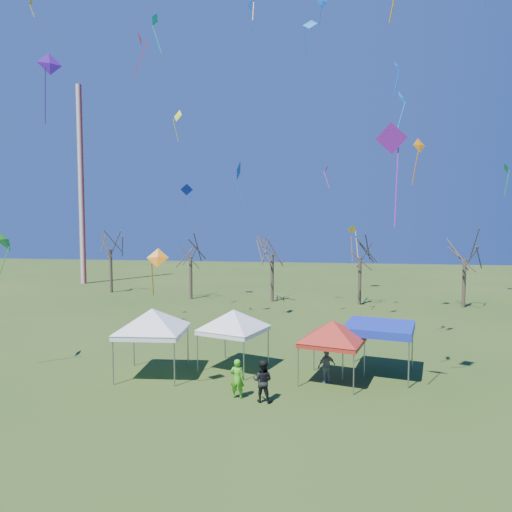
{
  "coord_description": "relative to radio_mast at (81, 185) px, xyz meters",
  "views": [
    {
      "loc": [
        3.2,
        -19.87,
        7.66
      ],
      "look_at": [
        -0.51,
        3.0,
        6.02
      ],
      "focal_mm": 32.0,
      "sensor_mm": 36.0,
      "label": 1
    }
  ],
  "objects": [
    {
      "name": "ground",
      "position": [
        28.0,
        -34.0,
        -12.5
      ],
      "size": [
        140.0,
        140.0,
        0.0
      ],
      "primitive_type": "plane",
      "color": "#2D4917",
      "rests_on": "ground"
    },
    {
      "name": "radio_mast",
      "position": [
        0.0,
        0.0,
        0.0
      ],
      "size": [
        0.7,
        0.7,
        25.0
      ],
      "primitive_type": "cylinder",
      "color": "silver",
      "rests_on": "ground"
    },
    {
      "name": "tree_0",
      "position": [
        7.15,
        -6.62,
        -6.01
      ],
      "size": [
        3.83,
        3.83,
        8.44
      ],
      "color": "#3D2D21",
      "rests_on": "ground"
    },
    {
      "name": "tree_1",
      "position": [
        17.23,
        -9.35,
        -6.71
      ],
      "size": [
        3.42,
        3.42,
        7.54
      ],
      "color": "#3D2D21",
      "rests_on": "ground"
    },
    {
      "name": "tree_2",
      "position": [
        25.63,
        -9.62,
        -6.21
      ],
      "size": [
        3.71,
        3.71,
        8.18
      ],
      "color": "#3D2D21",
      "rests_on": "ground"
    },
    {
      "name": "tree_3",
      "position": [
        34.03,
        -9.96,
        -6.42
      ],
      "size": [
        3.59,
        3.59,
        7.91
      ],
      "color": "#3D2D21",
      "rests_on": "ground"
    },
    {
      "name": "tree_4",
      "position": [
        43.36,
        -10.0,
        -6.44
      ],
      "size": [
        3.58,
        3.58,
        7.89
      ],
      "color": "#3D2D21",
      "rests_on": "ground"
    },
    {
      "name": "tent_white_west",
      "position": [
        22.43,
        -32.41,
        -9.31
      ],
      "size": [
        4.46,
        4.46,
        3.95
      ],
      "rotation": [
        0.0,
        0.0,
        0.09
      ],
      "color": "gray",
      "rests_on": "ground"
    },
    {
      "name": "tent_white_mid",
      "position": [
        26.24,
        -30.71,
        -9.56
      ],
      "size": [
        3.93,
        3.93,
        3.65
      ],
      "rotation": [
        0.0,
        0.0,
        -0.32
      ],
      "color": "gray",
      "rests_on": "ground"
    },
    {
      "name": "tent_red",
      "position": [
        31.38,
        -31.93,
        -9.69
      ],
      "size": [
        3.82,
        3.82,
        3.48
      ],
      "rotation": [
        0.0,
        0.0,
        -0.25
      ],
      "color": "gray",
      "rests_on": "ground"
    },
    {
      "name": "tent_blue",
      "position": [
        33.73,
        -30.4,
        -10.12
      ],
      "size": [
        3.93,
        3.93,
        2.59
      ],
      "rotation": [
        0.0,
        0.0,
        -0.22
      ],
      "color": "gray",
      "rests_on": "ground"
    },
    {
      "name": "person_grey",
      "position": [
        31.11,
        -32.14,
        -11.67
      ],
      "size": [
        1.03,
        0.89,
        1.66
      ],
      "primitive_type": "imported",
      "rotation": [
        0.0,
        0.0,
        3.75
      ],
      "color": "slate",
      "rests_on": "ground"
    },
    {
      "name": "person_green",
      "position": [
        27.25,
        -34.67,
        -11.63
      ],
      "size": [
        0.64,
        0.43,
        1.74
      ],
      "primitive_type": "imported",
      "rotation": [
        0.0,
        0.0,
        3.12
      ],
      "color": "#4BC51F",
      "rests_on": "ground"
    },
    {
      "name": "person_dark",
      "position": [
        28.41,
        -34.9,
        -11.59
      ],
      "size": [
        0.95,
        0.78,
        1.81
      ],
      "primitive_type": "imported",
      "rotation": [
        0.0,
        0.0,
        3.03
      ],
      "color": "black",
      "rests_on": "ground"
    },
    {
      "name": "kite_7",
      "position": [
        18.39,
        -23.81,
        7.62
      ],
      "size": [
        1.02,
        1.21,
        3.28
      ],
      "rotation": [
        0.0,
        0.0,
        2.0
      ],
      "color": "red",
      "rests_on": "ground"
    },
    {
      "name": "kite_14",
      "position": [
        14.59,
        -32.79,
        -5.68
      ],
      "size": [
        1.16,
        1.53,
        3.6
      ],
      "rotation": [
        0.0,
        0.0,
        1.8
      ],
      "color": "green",
      "rests_on": "ground"
    },
    {
      "name": "kite_25",
      "position": [
        34.19,
        -33.37,
        0.45
      ],
      "size": [
        0.7,
        0.88,
        1.76
      ],
      "rotation": [
        0.0,
        0.0,
        1.13
      ],
      "color": "#167FE9",
      "rests_on": "ground"
    },
    {
      "name": "kite_26",
      "position": [
        25.03,
        -18.02,
        11.93
      ],
      "size": [
        1.05,
        1.07,
        2.89
      ],
      "rotation": [
        0.0,
        0.0,
        2.33
      ],
      "color": "blue",
      "rests_on": "ground"
    },
    {
      "name": "kite_5",
      "position": [
        33.56,
        -35.05,
        -1.54
      ],
      "size": [
        1.34,
        0.83,
        4.11
      ],
      "rotation": [
        0.0,
        0.0,
        2.84
      ],
      "color": "purple",
      "rests_on": "ground"
    },
    {
      "name": "kite_21",
      "position": [
        19.52,
        -24.02,
        8.65
      ],
      "size": [
        0.69,
        0.87,
        2.51
      ],
      "rotation": [
        0.0,
        0.0,
        4.61
      ],
      "color": "#0BB28C",
      "rests_on": "ground"
    },
    {
      "name": "kite_13",
      "position": [
        18.89,
        -15.53,
        -1.91
      ],
      "size": [
        1.19,
        0.96,
        2.78
      ],
      "rotation": [
        0.0,
        0.0,
        3.56
      ],
      "color": "#1226C0",
      "rests_on": "ground"
    },
    {
      "name": "kite_19",
      "position": [
        30.84,
        -15.78,
        -0.4
      ],
      "size": [
        0.52,
        0.75,
        1.91
      ],
      "rotation": [
        0.0,
        0.0,
        4.56
      ],
      "color": "#F0358A",
      "rests_on": "ground"
    },
    {
      "name": "kite_17",
      "position": [
        36.35,
        -25.39,
        -0.27
      ],
      "size": [
        0.91,
        0.74,
        2.77
      ],
      "rotation": [
        0.0,
        0.0,
        0.57
      ],
      "color": "orange",
      "rests_on": "ground"
    },
    {
      "name": "kite_12",
      "position": [
        45.61,
        -12.81,
        -0.28
      ],
      "size": [
        0.4,
        0.88,
        2.74
      ],
      "rotation": [
        0.0,
        0.0,
        1.61
      ],
      "color": "green",
      "rests_on": "ground"
    },
    {
      "name": "kite_15",
      "position": [
        30.54,
        -23.74,
        9.21
      ],
      "size": [
        0.98,
        0.81,
        2.01
      ],
      "rotation": [
        0.0,
        0.0,
        0.58
      ],
      "color": "blue",
      "rests_on": "ground"
    },
    {
      "name": "kite_22",
      "position": [
        33.07,
        -14.58,
        -5.39
      ],
      "size": [
        0.98,
        0.89,
        2.74
      ],
      "rotation": [
        0.0,
        0.0,
        3.39
      ],
      "color": "yellow",
      "rests_on": "ground"
    },
    {
      "name": "kite_1",
      "position": [
        23.87,
        -35.23,
        -6.32
      ],
      "size": [
        1.04,
        0.77,
        2.11
      ],
      "rotation": [
        0.0,
        0.0,
        0.26
      ],
      "color": "orange",
      "rests_on": "ground"
    },
    {
      "name": "kite_2",
      "position": [
        17.13,
        -12.6,
        5.14
      ],
      "size": [
        1.25,
        1.08,
        2.97
      ],
      "rotation": [
        0.0,
        0.0,
        5.67
      ],
      "color": "#FFF81A",
      "rests_on": "ground"
    },
    {
      "name": "kite_20",
      "position": [
        12.54,
        -26.92,
        8.97
      ],
      "size": [
        0.38,
        0.52,
        1.08
      ],
      "rotation": [
        0.0,
        0.0,
        5.03
      ],
      "color": "gold",
      "rests_on": "ground"
    },
    {
      "name": "kite_3",
      "position": [
        29.12,
        -9.43,
        13.88
      ],
      "size": [
        1.6,
        1.23,
        3.42
      ],
      "rotation": [
        0.0,
        0.0,
        6.1
      ],
      "color": "blue",
      "rests_on": "ground"
    },
    {
      "name": "kite_18",
      "position": [
        34.85,
        -26.82,
        3.86
      ],
      "size": [
        0.72,
        0.85,
        1.95
      ],
      "rotation": [
        0.0,
        0.0,
        1.05
      ],
      "color": "blue",
      "rests_on": "ground"
    },
    {
      "name": "kite_8",
      "position": [
        14.39,
        -28.03,
        4.76
      ],
      "size": [
        1.31,
        1.24,
        4.25
      ],
      "rotation": [
        0.0,
        0.0,
        0.74
      ],
      "color": "#5617A1",
      "rests_on": "ground"
    },
    {
      "name": "kite_11",
      "position": [
        24.37,
        -20.24,
        -0.91
      ],
      "size": [
        0.88,
        1.49,
        3.31
      ],
      "rotation": [
        0.0,
        0.0,
        4.73
      ],
      "color": "blue",
      "rests_on": "ground"
    }
  ]
}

